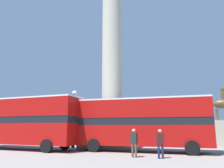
{
  "coord_description": "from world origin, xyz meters",
  "views": [
    {
      "loc": [
        6.66,
        -20.36,
        1.95
      ],
      "look_at": [
        0.0,
        0.0,
        6.12
      ],
      "focal_mm": 35.0,
      "sensor_mm": 36.0,
      "label": 1
    }
  ],
  "objects_px": {
    "bus_b": "(142,122)",
    "street_lamp": "(74,112)",
    "bus_a": "(19,121)",
    "pedestrian_by_plinth": "(160,142)",
    "pedestrian_near_lamp": "(134,141)",
    "monument_column": "(112,72)"
  },
  "relations": [
    {
      "from": "bus_b",
      "to": "street_lamp",
      "type": "distance_m",
      "value": 6.96
    },
    {
      "from": "bus_a",
      "to": "street_lamp",
      "type": "relative_size",
      "value": 2.15
    },
    {
      "from": "pedestrian_by_plinth",
      "to": "bus_b",
      "type": "bearing_deg",
      "value": -88.16
    },
    {
      "from": "pedestrian_near_lamp",
      "to": "pedestrian_by_plinth",
      "type": "height_order",
      "value": "pedestrian_near_lamp"
    },
    {
      "from": "bus_a",
      "to": "bus_b",
      "type": "height_order",
      "value": "bus_a"
    },
    {
      "from": "street_lamp",
      "to": "pedestrian_by_plinth",
      "type": "height_order",
      "value": "street_lamp"
    },
    {
      "from": "bus_b",
      "to": "pedestrian_by_plinth",
      "type": "height_order",
      "value": "bus_b"
    },
    {
      "from": "bus_b",
      "to": "street_lamp",
      "type": "xyz_separation_m",
      "value": [
        -6.77,
        1.3,
        1.01
      ]
    },
    {
      "from": "street_lamp",
      "to": "pedestrian_by_plinth",
      "type": "distance_m",
      "value": 9.91
    },
    {
      "from": "bus_a",
      "to": "monument_column",
      "type": "bearing_deg",
      "value": 33.09
    },
    {
      "from": "monument_column",
      "to": "pedestrian_near_lamp",
      "type": "bearing_deg",
      "value": -60.12
    },
    {
      "from": "bus_a",
      "to": "pedestrian_near_lamp",
      "type": "bearing_deg",
      "value": -6.72
    },
    {
      "from": "street_lamp",
      "to": "pedestrian_by_plinth",
      "type": "xyz_separation_m",
      "value": [
        8.5,
        -4.56,
        -2.3
      ]
    },
    {
      "from": "monument_column",
      "to": "street_lamp",
      "type": "distance_m",
      "value": 5.46
    },
    {
      "from": "monument_column",
      "to": "street_lamp",
      "type": "height_order",
      "value": "monument_column"
    },
    {
      "from": "street_lamp",
      "to": "pedestrian_by_plinth",
      "type": "relative_size",
      "value": 3.03
    },
    {
      "from": "monument_column",
      "to": "bus_a",
      "type": "distance_m",
      "value": 9.79
    },
    {
      "from": "monument_column",
      "to": "bus_a",
      "type": "relative_size",
      "value": 1.75
    },
    {
      "from": "monument_column",
      "to": "bus_b",
      "type": "height_order",
      "value": "monument_column"
    },
    {
      "from": "monument_column",
      "to": "bus_b",
      "type": "distance_m",
      "value": 6.73
    },
    {
      "from": "street_lamp",
      "to": "pedestrian_by_plinth",
      "type": "bearing_deg",
      "value": -28.21
    },
    {
      "from": "pedestrian_by_plinth",
      "to": "street_lamp",
      "type": "bearing_deg",
      "value": -54.33
    }
  ]
}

